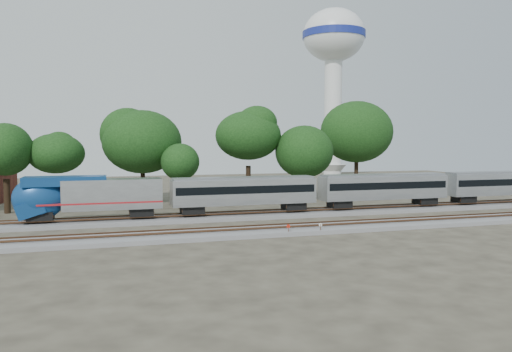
% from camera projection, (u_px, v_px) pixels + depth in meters
% --- Properties ---
extents(ground, '(160.00, 160.00, 0.00)m').
position_uv_depth(ground, '(237.00, 227.00, 50.98)').
color(ground, '#383328').
rests_on(ground, ground).
extents(track_far, '(160.00, 5.00, 0.73)m').
position_uv_depth(track_far, '(224.00, 217.00, 56.70)').
color(track_far, slate).
rests_on(track_far, ground).
extents(track_near, '(160.00, 5.00, 0.73)m').
position_uv_depth(track_near, '(247.00, 232.00, 47.15)').
color(track_near, slate).
rests_on(track_near, ground).
extents(train, '(87.03, 3.00, 4.42)m').
position_uv_depth(train, '(384.00, 186.00, 62.44)').
color(train, silver).
rests_on(train, ground).
extents(switch_stand_red, '(0.33, 0.14, 1.07)m').
position_uv_depth(switch_stand_red, '(288.00, 229.00, 46.21)').
color(switch_stand_red, '#512D19').
rests_on(switch_stand_red, ground).
extents(switch_stand_white, '(0.35, 0.06, 1.09)m').
position_uv_depth(switch_stand_white, '(320.00, 227.00, 46.92)').
color(switch_stand_white, '#512D19').
rests_on(switch_stand_white, ground).
extents(switch_lever, '(0.51, 0.31, 0.30)m').
position_uv_depth(switch_lever, '(325.00, 231.00, 47.71)').
color(switch_lever, '#512D19').
rests_on(switch_lever, ground).
extents(water_tower, '(13.35, 13.35, 36.96)m').
position_uv_depth(water_tower, '(334.00, 54.00, 106.47)').
color(water_tower, silver).
rests_on(water_tower, ground).
extents(tree_1, '(7.91, 7.91, 11.15)m').
position_uv_depth(tree_1, '(5.00, 150.00, 60.22)').
color(tree_1, black).
rests_on(tree_1, ground).
extents(tree_2, '(7.33, 7.33, 10.34)m').
position_uv_depth(tree_2, '(56.00, 154.00, 63.02)').
color(tree_2, black).
rests_on(tree_2, ground).
extents(tree_3, '(8.83, 8.83, 12.44)m').
position_uv_depth(tree_3, '(142.00, 142.00, 68.05)').
color(tree_3, black).
rests_on(tree_3, ground).
extents(tree_4, '(6.18, 6.18, 8.72)m').
position_uv_depth(tree_4, '(180.00, 162.00, 65.21)').
color(tree_4, black).
rests_on(tree_4, ground).
extents(tree_5, '(9.76, 9.76, 13.75)m').
position_uv_depth(tree_5, '(248.00, 136.00, 72.78)').
color(tree_5, black).
rests_on(tree_5, ground).
extents(tree_6, '(7.35, 7.35, 10.36)m').
position_uv_depth(tree_6, '(304.00, 152.00, 73.25)').
color(tree_6, black).
rests_on(tree_6, ground).
extents(tree_7, '(10.55, 10.55, 14.88)m').
position_uv_depth(tree_7, '(357.00, 132.00, 86.20)').
color(tree_7, black).
rests_on(tree_7, ground).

